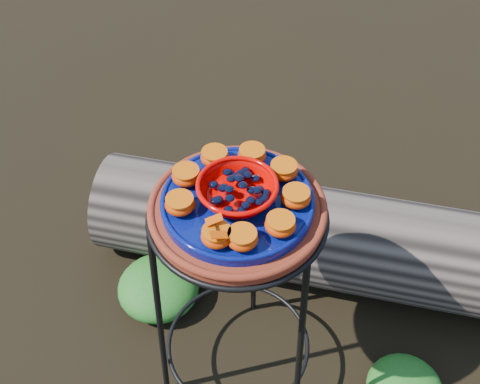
% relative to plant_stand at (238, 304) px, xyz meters
% --- Properties ---
extents(ground, '(60.00, 60.00, 0.00)m').
position_rel_plant_stand_xyz_m(ground, '(0.00, 0.00, -0.35)').
color(ground, black).
extents(plant_stand, '(0.44, 0.44, 0.70)m').
position_rel_plant_stand_xyz_m(plant_stand, '(0.00, 0.00, 0.00)').
color(plant_stand, black).
rests_on(plant_stand, ground).
extents(terracotta_saucer, '(0.38, 0.38, 0.03)m').
position_rel_plant_stand_xyz_m(terracotta_saucer, '(0.00, 0.00, 0.37)').
color(terracotta_saucer, maroon).
rests_on(terracotta_saucer, plant_stand).
extents(cobalt_plate, '(0.33, 0.33, 0.02)m').
position_rel_plant_stand_xyz_m(cobalt_plate, '(0.00, 0.00, 0.39)').
color(cobalt_plate, '#020036').
rests_on(cobalt_plate, terracotta_saucer).
extents(red_bowl, '(0.16, 0.16, 0.05)m').
position_rel_plant_stand_xyz_m(red_bowl, '(0.00, 0.00, 0.43)').
color(red_bowl, '#D80200').
rests_on(red_bowl, cobalt_plate).
extents(glass_gems, '(0.13, 0.13, 0.02)m').
position_rel_plant_stand_xyz_m(glass_gems, '(0.00, 0.00, 0.46)').
color(glass_gems, black).
rests_on(glass_gems, red_bowl).
extents(orange_half_0, '(0.06, 0.06, 0.04)m').
position_rel_plant_stand_xyz_m(orange_half_0, '(-0.01, -0.12, 0.42)').
color(orange_half_0, '#B50505').
rests_on(orange_half_0, cobalt_plate).
extents(orange_half_1, '(0.06, 0.06, 0.04)m').
position_rel_plant_stand_xyz_m(orange_half_1, '(0.04, -0.12, 0.42)').
color(orange_half_1, '#B50505').
rests_on(orange_half_1, cobalt_plate).
extents(orange_half_2, '(0.06, 0.06, 0.04)m').
position_rel_plant_stand_xyz_m(orange_half_2, '(0.10, -0.07, 0.42)').
color(orange_half_2, '#B50505').
rests_on(orange_half_2, cobalt_plate).
extents(orange_half_3, '(0.06, 0.06, 0.04)m').
position_rel_plant_stand_xyz_m(orange_half_3, '(0.12, 0.02, 0.42)').
color(orange_half_3, '#B50505').
rests_on(orange_half_3, cobalt_plate).
extents(orange_half_4, '(0.06, 0.06, 0.04)m').
position_rel_plant_stand_xyz_m(orange_half_4, '(0.08, 0.09, 0.42)').
color(orange_half_4, '#B50505').
rests_on(orange_half_4, cobalt_plate).
extents(orange_half_5, '(0.06, 0.06, 0.04)m').
position_rel_plant_stand_xyz_m(orange_half_5, '(0.01, 0.12, 0.42)').
color(orange_half_5, '#B50505').
rests_on(orange_half_5, cobalt_plate).
extents(orange_half_6, '(0.06, 0.06, 0.04)m').
position_rel_plant_stand_xyz_m(orange_half_6, '(-0.07, 0.10, 0.42)').
color(orange_half_6, '#B50505').
rests_on(orange_half_6, cobalt_plate).
extents(orange_half_7, '(0.06, 0.06, 0.04)m').
position_rel_plant_stand_xyz_m(orange_half_7, '(-0.12, 0.03, 0.42)').
color(orange_half_7, '#B50505').
rests_on(orange_half_7, cobalt_plate).
extents(orange_half_8, '(0.06, 0.06, 0.04)m').
position_rel_plant_stand_xyz_m(orange_half_8, '(-0.11, -0.06, 0.42)').
color(orange_half_8, '#B50505').
rests_on(orange_half_8, cobalt_plate).
extents(butterfly, '(0.09, 0.07, 0.01)m').
position_rel_plant_stand_xyz_m(butterfly, '(-0.01, -0.12, 0.44)').
color(butterfly, '#D34102').
rests_on(butterfly, orange_half_0).
extents(driftwood_log, '(1.75, 0.47, 0.33)m').
position_rel_plant_stand_xyz_m(driftwood_log, '(0.31, 0.43, -0.19)').
color(driftwood_log, black).
rests_on(driftwood_log, ground).
extents(foliage_left, '(0.27, 0.27, 0.13)m').
position_rel_plant_stand_xyz_m(foliage_left, '(-0.31, 0.19, -0.28)').
color(foliage_left, '#235A19').
rests_on(foliage_left, ground).
extents(foliage_back, '(0.34, 0.34, 0.17)m').
position_rel_plant_stand_xyz_m(foliage_back, '(-0.08, 0.57, -0.27)').
color(foliage_back, '#235A19').
rests_on(foliage_back, ground).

